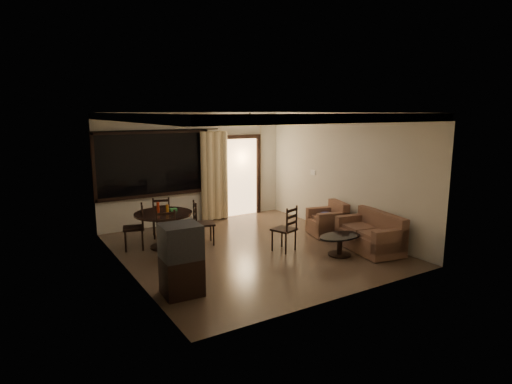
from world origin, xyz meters
TOP-DOWN VIEW (x-y plane):
  - ground at (0.00, 0.00)m, footprint 5.50×5.50m
  - room_shell at (0.59, 1.77)m, footprint 5.50×6.70m
  - dining_table at (-1.47, 1.06)m, footprint 1.20×1.20m
  - dining_chair_west at (-2.04, 1.28)m, footprint 0.52×0.52m
  - dining_chair_east at (-0.67, 0.84)m, footprint 0.52×0.52m
  - dining_chair_south at (-1.70, 0.23)m, footprint 0.52×0.56m
  - dining_chair_north at (-1.27, 1.82)m, footprint 0.52×0.52m
  - tv_cabinet at (-2.05, -1.34)m, footprint 0.63×0.57m
  - sofa at (2.11, -1.35)m, footprint 1.00×1.55m
  - armchair at (2.10, -0.04)m, footprint 0.92×0.92m
  - coffee_table at (1.32, -1.26)m, footprint 0.94×0.56m
  - side_chair at (0.55, -0.45)m, footprint 0.53×0.53m

SIDE VIEW (x-z plane):
  - ground at x=0.00m, z-range 0.00..0.00m
  - coffee_table at x=1.32m, z-range 0.07..0.48m
  - side_chair at x=0.55m, z-range -0.19..0.76m
  - dining_chair_west at x=-2.04m, z-range -0.19..0.76m
  - dining_chair_east at x=-0.67m, z-range -0.19..0.76m
  - dining_chair_north at x=-1.27m, z-range -0.19..0.76m
  - dining_chair_south at x=-1.70m, z-range -0.17..0.78m
  - sofa at x=2.11m, z-range -0.08..0.69m
  - armchair at x=2.10m, z-range -0.07..0.69m
  - tv_cabinet at x=-2.05m, z-range 0.00..1.14m
  - dining_table at x=-1.47m, z-range 0.11..1.08m
  - room_shell at x=0.59m, z-range -0.92..4.58m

